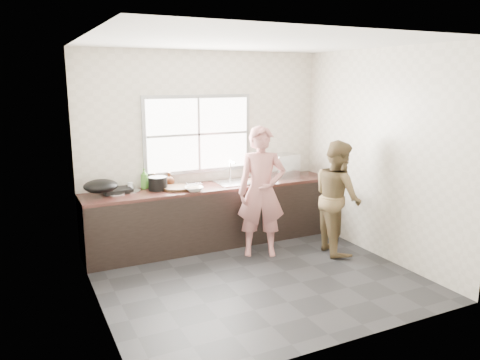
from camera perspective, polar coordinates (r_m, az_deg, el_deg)
name	(u,v)px	position (r m, az deg, el deg)	size (l,w,h in m)	color
floor	(256,277)	(5.70, 2.00, -11.79)	(3.60, 3.20, 0.01)	#242427
ceiling	(258,41)	(5.22, 2.23, 16.53)	(3.60, 3.20, 0.01)	silver
wall_back	(205,148)	(6.73, -4.34, 3.96)	(3.60, 0.01, 2.70)	beige
wall_left	(92,181)	(4.73, -17.55, -0.07)	(0.01, 3.20, 2.70)	beige
wall_right	(380,155)	(6.33, 16.69, 2.96)	(0.01, 3.20, 2.70)	beige
wall_front	(348,197)	(3.98, 13.05, -2.06)	(3.60, 0.01, 2.70)	beige
cabinet	(214,216)	(6.65, -3.20, -4.43)	(3.60, 0.62, 0.82)	black
countertop	(214,187)	(6.54, -3.25, -0.82)	(3.60, 0.64, 0.04)	#341A15
sink	(236,183)	(6.67, -0.48, -0.31)	(0.55, 0.45, 0.02)	silver
faucet	(230,170)	(6.82, -1.21, 1.20)	(0.02, 0.02, 0.30)	silver
window_frame	(198,134)	(6.66, -5.13, 5.59)	(1.60, 0.05, 1.10)	#9EA0A5
window_glazing	(199,134)	(6.63, -5.05, 5.57)	(1.50, 0.01, 1.00)	white
woman	(261,196)	(6.15, 2.63, -1.97)	(0.59, 0.39, 1.61)	#BB7470
person_side	(338,197)	(6.40, 11.81, -2.04)	(0.74, 0.58, 1.53)	brown
cutting_board	(177,188)	(6.33, -7.73, -0.97)	(0.39, 0.39, 0.04)	black
cleaver	(194,184)	(6.45, -5.64, -0.47)	(0.22, 0.11, 0.01)	silver
bowl_mince	(194,189)	(6.21, -5.62, -1.09)	(0.24, 0.24, 0.06)	silver
bowl_crabs	(254,183)	(6.56, 1.72, -0.32)	(0.18, 0.18, 0.06)	white
bowl_held	(258,182)	(6.59, 2.26, -0.23)	(0.21, 0.21, 0.07)	white
black_pot	(158,183)	(6.32, -9.99, -0.41)	(0.25, 0.25, 0.18)	black
plate_food	(167,186)	(6.53, -8.92, -0.72)	(0.21, 0.21, 0.02)	silver
bottle_green	(144,179)	(6.42, -11.59, 0.17)	(0.11, 0.11, 0.28)	#488A2D
bottle_brown_tall	(155,181)	(6.48, -10.35, -0.12)	(0.08, 0.08, 0.18)	#4F2A13
bottle_brown_short	(169,180)	(6.54, -8.62, 0.03)	(0.14, 0.14, 0.18)	#482312
glass_jar	(130,186)	(6.41, -13.23, -0.73)	(0.07, 0.07, 0.10)	white
burner	(117,190)	(6.34, -14.81, -1.19)	(0.36, 0.36, 0.05)	black
wok	(101,186)	(6.10, -16.62, -0.71)	(0.42, 0.42, 0.16)	black
dish_rack	(282,165)	(7.14, 5.20, 1.80)	(0.45, 0.32, 0.34)	#B9BCBF
pot_lid_left	(116,193)	(6.25, -14.85, -1.57)	(0.26, 0.26, 0.01)	silver
pot_lid_right	(130,191)	(6.34, -13.25, -1.30)	(0.27, 0.27, 0.01)	#B6B8BD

